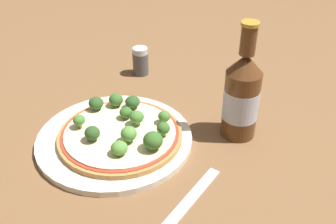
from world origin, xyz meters
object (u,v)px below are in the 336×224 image
object	(u,v)px
pizza	(120,135)
pepper_shaker	(140,61)
beer_bottle	(242,96)
fork	(184,206)

from	to	relation	value
pizza	pepper_shaker	world-z (taller)	pepper_shaker
pizza	beer_bottle	xyz separation A→B (m)	(0.13, 0.18, 0.07)
pepper_shaker	fork	xyz separation A→B (m)	(0.38, -0.22, -0.03)
pizza	beer_bottle	size ratio (longest dim) A/B	1.02
pepper_shaker	beer_bottle	bearing A→B (deg)	-3.24
pizza	pepper_shaker	size ratio (longest dim) A/B	3.39
beer_bottle	pepper_shaker	distance (m)	0.32
beer_bottle	fork	bearing A→B (deg)	-72.72
beer_bottle	fork	size ratio (longest dim) A/B	1.14
pepper_shaker	fork	world-z (taller)	pepper_shaker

